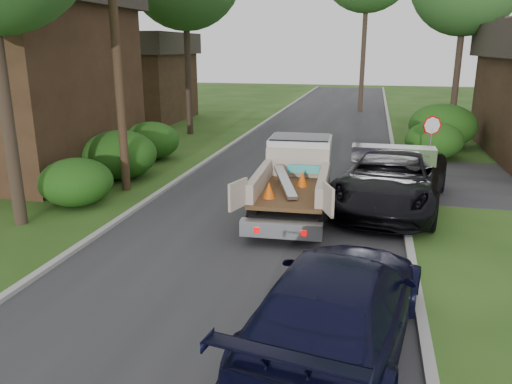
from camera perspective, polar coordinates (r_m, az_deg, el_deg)
The scene contains 15 objects.
ground at distance 12.23m, azimuth -2.08°, elevation -7.59°, with size 120.00×120.00×0.00m, color #254614.
road at distance 21.57m, azimuth 4.85°, elevation 2.93°, with size 8.00×90.00×0.02m, color #28282B.
curb_left at distance 22.49m, azimuth -5.56°, elevation 3.61°, with size 0.20×90.00×0.12m, color #9E9E99.
curb_right at distance 21.39m, azimuth 15.79°, elevation 2.41°, with size 0.20×90.00×0.12m, color #9E9E99.
stop_sign at distance 20.17m, azimuth 19.40°, elevation 6.28°, with size 0.71×0.32×2.48m.
utility_pole at distance 17.89m, azimuth -15.73°, elevation 16.40°, with size 2.42×1.25×10.00m.
house_left_far at distance 36.74m, azimuth -13.92°, elevation 12.80°, with size 7.56×7.56×6.00m.
hedge_left_a at distance 17.07m, azimuth -19.87°, elevation 1.09°, with size 2.34×2.34×1.53m, color #17410F.
hedge_left_b at distance 20.11m, azimuth -15.33°, elevation 4.15°, with size 2.86×2.86×1.87m, color #17410F.
hedge_left_c at distance 23.33m, azimuth -11.94°, elevation 5.77°, with size 2.60×2.60×1.70m, color #17410F.
hedge_right_a at distance 24.31m, azimuth 19.68°, elevation 5.58°, with size 2.60×2.60×1.70m, color #17410F.
hedge_right_b at distance 27.30m, azimuth 20.55°, elevation 7.11°, with size 3.38×3.38×2.21m, color #17410F.
flatbed_truck at distance 15.77m, azimuth 4.65°, elevation 2.28°, with size 2.62×5.68×2.12m.
black_pickup at distance 16.39m, azimuth 15.26°, elevation 1.45°, with size 3.06×6.63×1.84m, color black.
navy_suv at distance 8.56m, azimuth 9.30°, elevation -12.58°, with size 2.35×5.78×1.68m, color black.
Camera 1 is at (2.96, -10.79, 4.93)m, focal length 35.00 mm.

